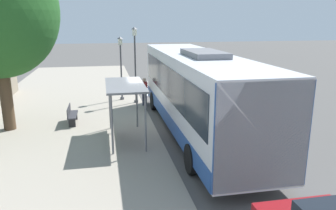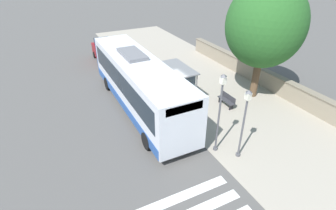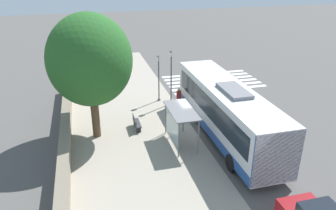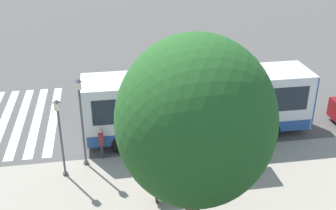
# 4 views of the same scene
# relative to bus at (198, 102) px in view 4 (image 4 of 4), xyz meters

# --- Properties ---
(ground_plane) EXTENTS (120.00, 120.00, 0.00)m
(ground_plane) POSITION_rel_bus_xyz_m (-1.67, 1.24, -1.93)
(ground_plane) COLOR #514F4C
(ground_plane) RESTS_ON ground
(sidewalk_plaza) EXTENTS (9.00, 44.00, 0.02)m
(sidewalk_plaza) POSITION_rel_bus_xyz_m (-6.17, 1.24, -1.92)
(sidewalk_plaza) COLOR #9E9384
(sidewalk_plaza) RESTS_ON ground
(crosswalk_stripes) EXTENTS (9.00, 5.25, 0.01)m
(crosswalk_stripes) POSITION_rel_bus_xyz_m (3.33, 10.46, -1.92)
(crosswalk_stripes) COLOR silver
(crosswalk_stripes) RESTS_ON ground
(bus) EXTENTS (2.76, 12.24, 3.73)m
(bus) POSITION_rel_bus_xyz_m (0.00, 0.00, 0.00)
(bus) COLOR silver
(bus) RESTS_ON ground
(bus_shelter) EXTENTS (1.54, 3.37, 2.38)m
(bus_shelter) POSITION_rel_bus_xyz_m (-3.24, -0.18, 0.04)
(bus_shelter) COLOR slate
(bus_shelter) RESTS_ON ground
(pedestrian) EXTENTS (0.34, 0.22, 1.65)m
(pedestrian) POSITION_rel_bus_xyz_m (-1.63, 5.30, -0.97)
(pedestrian) COLOR #2D3347
(pedestrian) RESTS_ON ground
(bench) EXTENTS (0.40, 1.50, 0.88)m
(bench) POSITION_rel_bus_xyz_m (-5.54, 2.50, -1.46)
(bench) COLOR #333338
(bench) RESTS_ON ground
(street_lamp_near) EXTENTS (0.28, 0.28, 3.93)m
(street_lamp_near) POSITION_rel_bus_xyz_m (-2.84, 7.06, 0.42)
(street_lamp_near) COLOR #4C4C51
(street_lamp_near) RESTS_ON ground
(street_lamp_far) EXTENTS (0.28, 0.28, 4.52)m
(street_lamp_far) POSITION_rel_bus_xyz_m (-2.05, 6.11, 0.75)
(street_lamp_far) COLOR #4C4C51
(street_lamp_far) RESTS_ON ground
(shade_tree) EXTENTS (5.23, 5.23, 8.17)m
(shade_tree) POSITION_rel_bus_xyz_m (-8.28, 2.16, 3.34)
(shade_tree) COLOR brown
(shade_tree) RESTS_ON ground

